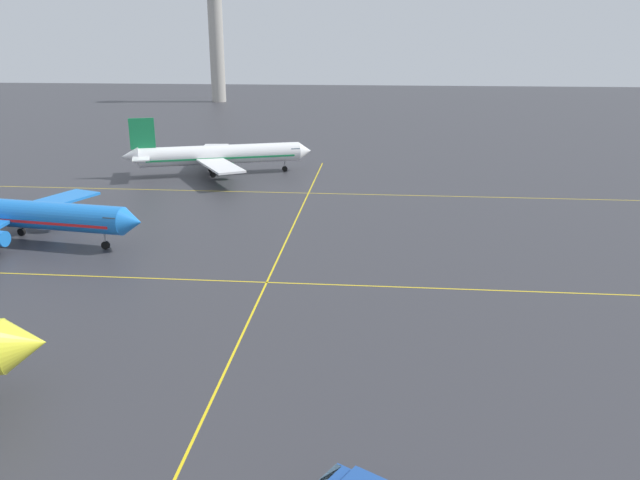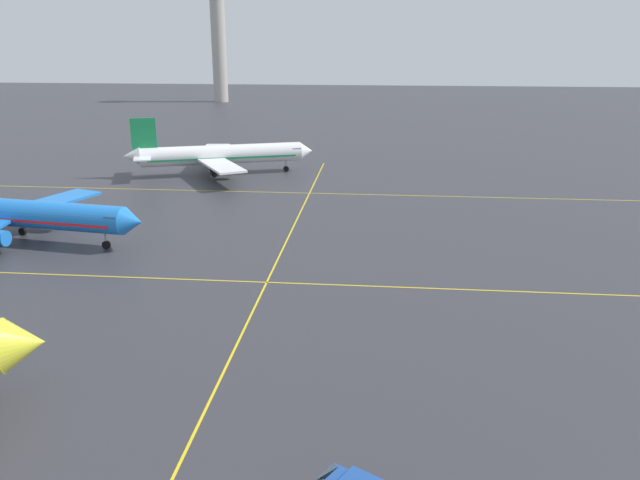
# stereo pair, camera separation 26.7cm
# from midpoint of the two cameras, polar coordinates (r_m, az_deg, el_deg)

# --- Properties ---
(airliner_second_row) EXTENTS (32.74, 27.98, 10.18)m
(airliner_second_row) POSITION_cam_midpoint_polar(r_m,az_deg,el_deg) (83.37, -25.82, 2.13)
(airliner_second_row) COLOR blue
(airliner_second_row) RESTS_ON ground
(airliner_third_row) EXTENTS (32.26, 27.61, 10.31)m
(airliner_third_row) POSITION_cam_midpoint_polar(r_m,az_deg,el_deg) (114.05, -9.18, 7.55)
(airliner_third_row) COLOR white
(airliner_third_row) RESTS_ON ground
(taxiway_markings) EXTENTS (129.80, 125.03, 0.01)m
(taxiway_markings) POSITION_cam_midpoint_polar(r_m,az_deg,el_deg) (63.93, -4.92, -3.81)
(taxiway_markings) COLOR yellow
(taxiway_markings) RESTS_ON ground
(control_tower) EXTENTS (8.82, 8.82, 43.09)m
(control_tower) POSITION_cam_midpoint_polar(r_m,az_deg,el_deg) (243.14, -9.36, 17.95)
(control_tower) COLOR #ADA89E
(control_tower) RESTS_ON ground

